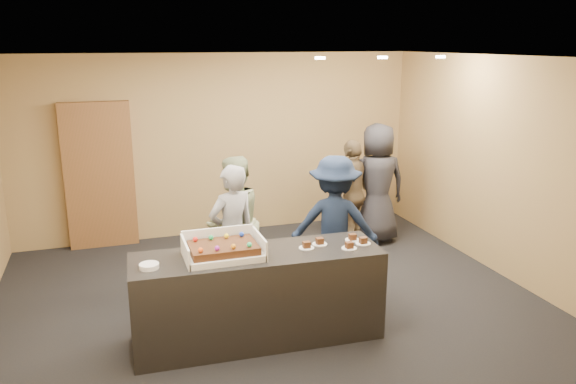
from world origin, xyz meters
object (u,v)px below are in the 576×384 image
object	(u,v)px
cake_box	(223,251)
plate_stack	(149,266)
person_sage_man	(234,222)
person_navy_man	(334,224)
person_brown_extra	(352,194)
person_dark_suit	(377,184)
sheet_cake	(223,247)
serving_counter	(258,296)
storage_cabinet	(100,176)
person_server_grey	(232,233)

from	to	relation	value
cake_box	plate_stack	bearing A→B (deg)	-173.18
person_sage_man	person_navy_man	size ratio (longest dim) A/B	0.98
person_brown_extra	plate_stack	bearing A→B (deg)	-5.76
person_brown_extra	person_dark_suit	xyz separation A→B (m)	(0.42, 0.08, 0.10)
cake_box	person_navy_man	distance (m)	1.70
sheet_cake	plate_stack	size ratio (longest dim) A/B	3.53
serving_counter	person_sage_man	distance (m)	1.36
serving_counter	person_brown_extra	xyz separation A→B (m)	(1.95, 2.10, 0.33)
person_sage_man	person_dark_suit	xyz separation A→B (m)	(2.31, 0.87, 0.08)
plate_stack	person_dark_suit	bearing A→B (deg)	33.38
cake_box	person_navy_man	xyz separation A→B (m)	(1.48, 0.82, -0.14)
serving_counter	sheet_cake	world-z (taller)	sheet_cake
person_sage_man	person_brown_extra	world-z (taller)	person_sage_man
cake_box	plate_stack	distance (m)	0.69
storage_cabinet	person_server_grey	xyz separation A→B (m)	(1.38, -2.27, -0.25)
serving_counter	person_navy_man	xyz separation A→B (m)	(1.16, 0.85, 0.36)
person_brown_extra	storage_cabinet	bearing A→B (deg)	-60.43
sheet_cake	person_brown_extra	xyz separation A→B (m)	(2.28, 2.10, -0.22)
person_sage_man	plate_stack	bearing A→B (deg)	20.76
person_navy_man	person_dark_suit	size ratio (longest dim) A/B	0.92
cake_box	plate_stack	xyz separation A→B (m)	(-0.68, -0.08, -0.03)
serving_counter	person_server_grey	xyz separation A→B (m)	(-0.03, 0.96, 0.33)
cake_box	storage_cabinet	bearing A→B (deg)	108.66
storage_cabinet	person_sage_man	world-z (taller)	storage_cabinet
serving_counter	person_sage_man	world-z (taller)	person_sage_man
plate_stack	person_server_grey	xyz separation A→B (m)	(0.98, 1.02, -0.14)
plate_stack	serving_counter	bearing A→B (deg)	3.11
storage_cabinet	person_navy_man	distance (m)	3.51
sheet_cake	person_sage_man	size ratio (longest dim) A/B	0.39
person_sage_man	person_brown_extra	distance (m)	2.04
storage_cabinet	person_server_grey	bearing A→B (deg)	-58.72
plate_stack	person_sage_man	bearing A→B (deg)	51.70
plate_stack	person_navy_man	bearing A→B (deg)	22.62
cake_box	person_sage_man	size ratio (longest dim) A/B	0.46
person_server_grey	sheet_cake	bearing A→B (deg)	53.49
serving_counter	person_brown_extra	size ratio (longest dim) A/B	1.54
sheet_cake	person_sage_man	world-z (taller)	person_sage_man
sheet_cake	person_server_grey	size ratio (longest dim) A/B	0.40
person_server_grey	serving_counter	bearing A→B (deg)	72.53
sheet_cake	person_brown_extra	bearing A→B (deg)	42.57
storage_cabinet	plate_stack	xyz separation A→B (m)	(0.40, -3.29, -0.11)
serving_counter	plate_stack	xyz separation A→B (m)	(-1.01, -0.06, 0.47)
sheet_cake	person_navy_man	world-z (taller)	person_navy_man
sheet_cake	person_dark_suit	bearing A→B (deg)	38.84
person_sage_man	sheet_cake	bearing A→B (deg)	42.30
person_dark_suit	person_sage_man	bearing A→B (deg)	25.13
sheet_cake	plate_stack	bearing A→B (deg)	-175.40
serving_counter	person_sage_man	size ratio (longest dim) A/B	1.52
person_brown_extra	person_server_grey	bearing A→B (deg)	-11.97
cake_box	person_dark_suit	distance (m)	3.46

